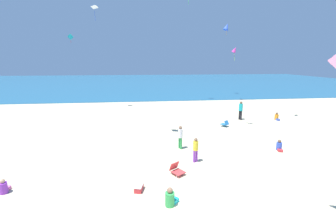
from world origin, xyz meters
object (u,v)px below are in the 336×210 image
(kite_teal, at_px, (70,37))
(person_8, at_px, (279,146))
(person_5, at_px, (4,187))
(kite_magenta, at_px, (235,50))
(beach_chair_mid_beach, at_px, (176,169))
(person_1, at_px, (170,199))
(person_6, at_px, (241,109))
(cooler_box, at_px, (139,188))
(kite_blue, at_px, (227,27))
(person_0, at_px, (277,117))
(kite_white, at_px, (94,7))
(person_3, at_px, (196,148))
(beach_chair_far_left, at_px, (225,124))
(person_7, at_px, (180,136))

(kite_teal, bearing_deg, person_8, -50.72)
(person_5, bearing_deg, kite_magenta, -47.50)
(person_5, xyz_separation_m, kite_magenta, (18.13, 19.85, 6.74))
(beach_chair_mid_beach, height_order, person_1, person_1)
(person_6, bearing_deg, cooler_box, -154.52)
(kite_magenta, bearing_deg, person_1, -117.68)
(person_1, height_order, kite_blue, kite_blue)
(beach_chair_mid_beach, bearing_deg, person_5, -118.67)
(person_0, distance_m, kite_magenta, 12.12)
(person_5, relative_size, person_6, 0.37)
(kite_blue, bearing_deg, kite_teal, 178.05)
(kite_white, relative_size, kite_blue, 0.91)
(person_3, relative_size, kite_teal, 0.98)
(beach_chair_mid_beach, relative_size, person_5, 1.30)
(cooler_box, xyz_separation_m, kite_teal, (-10.37, 26.63, 8.88))
(beach_chair_far_left, height_order, kite_teal, kite_teal)
(person_3, distance_m, kite_blue, 27.40)
(person_5, height_order, person_8, person_8)
(cooler_box, bearing_deg, person_7, 59.93)
(beach_chair_mid_beach, height_order, person_8, person_8)
(person_3, bearing_deg, kite_magenta, 131.73)
(beach_chair_far_left, height_order, kite_blue, kite_blue)
(kite_white, bearing_deg, beach_chair_far_left, -35.86)
(person_0, bearing_deg, cooler_box, -50.81)
(beach_chair_mid_beach, distance_m, kite_magenta, 22.88)
(person_5, height_order, kite_white, kite_white)
(cooler_box, height_order, kite_teal, kite_teal)
(person_3, relative_size, person_7, 0.92)
(beach_chair_far_left, relative_size, kite_teal, 0.56)
(person_0, distance_m, person_8, 7.97)
(beach_chair_far_left, distance_m, person_7, 6.31)
(beach_chair_mid_beach, distance_m, person_5, 7.51)
(kite_white, xyz_separation_m, kite_magenta, (17.31, 3.02, -4.26))
(person_7, xyz_separation_m, kite_teal, (-12.90, 22.27, 8.15))
(person_6, height_order, person_7, person_6)
(person_5, distance_m, person_8, 14.57)
(person_0, bearing_deg, person_5, -61.59)
(kite_teal, bearing_deg, person_7, -59.93)
(cooler_box, relative_size, person_7, 0.39)
(cooler_box, relative_size, kite_white, 0.35)
(cooler_box, distance_m, kite_white, 21.11)
(person_3, bearing_deg, beach_chair_mid_beach, -66.53)
(beach_chair_far_left, relative_size, person_3, 0.57)
(person_3, height_order, person_8, person_3)
(person_0, bearing_deg, kite_magenta, -177.91)
(kite_blue, bearing_deg, person_0, -91.88)
(person_8, height_order, kite_magenta, kite_magenta)
(kite_blue, bearing_deg, person_7, -116.59)
(person_6, bearing_deg, kite_teal, 117.70)
(kite_white, distance_m, kite_magenta, 18.08)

